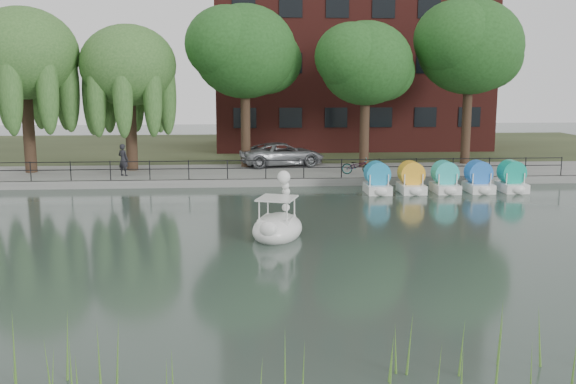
{
  "coord_description": "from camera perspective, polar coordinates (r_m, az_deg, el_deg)",
  "views": [
    {
      "loc": [
        -1.23,
        -19.95,
        5.55
      ],
      "look_at": [
        0.5,
        4.0,
        1.3
      ],
      "focal_mm": 40.0,
      "sensor_mm": 36.0,
      "label": 1
    }
  ],
  "objects": [
    {
      "name": "minivan",
      "position": [
        38.43,
        -0.49,
        3.54
      ],
      "size": [
        3.97,
        6.22,
        1.6
      ],
      "primitive_type": "imported",
      "rotation": [
        0.0,
        0.0,
        1.82
      ],
      "color": "gray",
      "rests_on": "promenade"
    },
    {
      "name": "kerb",
      "position": [
        33.45,
        -1.97,
        0.83
      ],
      "size": [
        40.0,
        0.25,
        0.4
      ],
      "primitive_type": "cube",
      "color": "gray",
      "rests_on": "ground_plane"
    },
    {
      "name": "promenade",
      "position": [
        36.37,
        -2.15,
        1.57
      ],
      "size": [
        40.0,
        6.0,
        0.4
      ],
      "primitive_type": "cube",
      "color": "gray",
      "rests_on": "ground_plane"
    },
    {
      "name": "bicycle",
      "position": [
        35.25,
        6.2,
        2.4
      ],
      "size": [
        0.85,
        1.79,
        1.0
      ],
      "primitive_type": "imported",
      "rotation": [
        0.0,
        0.0,
        1.42
      ],
      "color": "gray",
      "rests_on": "promenade"
    },
    {
      "name": "reed_bank",
      "position": [
        12.0,
        12.26,
        -14.55
      ],
      "size": [
        24.0,
        2.4,
        1.2
      ],
      "color": "#669938",
      "rests_on": "ground_plane"
    },
    {
      "name": "broadleaf_far",
      "position": [
        40.87,
        15.88,
        12.25
      ],
      "size": [
        6.3,
        6.3,
        9.71
      ],
      "color": "#473323",
      "rests_on": "promenade"
    },
    {
      "name": "broadleaf_center",
      "position": [
        37.98,
        -3.87,
        12.29
      ],
      "size": [
        6.0,
        6.0,
        9.25
      ],
      "color": "#473323",
      "rests_on": "promenade"
    },
    {
      "name": "swan_boat",
      "position": [
        22.76,
        -0.91,
        -2.79
      ],
      "size": [
        2.44,
        3.07,
        2.27
      ],
      "rotation": [
        0.0,
        0.0,
        -0.32
      ],
      "color": "white",
      "rests_on": "ground_plane"
    },
    {
      "name": "pedal_boat_row",
      "position": [
        32.7,
        13.78,
        1.05
      ],
      "size": [
        7.95,
        1.7,
        1.4
      ],
      "color": "white",
      "rests_on": "ground_plane"
    },
    {
      "name": "apartment_building",
      "position": [
        50.73,
        5.39,
        14.3
      ],
      "size": [
        20.0,
        10.07,
        18.0
      ],
      "color": "#4C1E16",
      "rests_on": "land_strip"
    },
    {
      "name": "ground_plane",
      "position": [
        20.74,
        -0.59,
        -5.48
      ],
      "size": [
        120.0,
        120.0,
        0.0
      ],
      "primitive_type": "plane",
      "color": "#41514A"
    },
    {
      "name": "willow_left",
      "position": [
        38.33,
        -22.47,
        11.27
      ],
      "size": [
        5.88,
        5.88,
        9.01
      ],
      "color": "#473323",
      "rests_on": "promenade"
    },
    {
      "name": "pedestrian",
      "position": [
        35.53,
        -14.44,
        2.99
      ],
      "size": [
        0.86,
        0.79,
        1.98
      ],
      "primitive_type": "imported",
      "rotation": [
        0.0,
        0.0,
        2.57
      ],
      "color": "black",
      "rests_on": "promenade"
    },
    {
      "name": "willow_mid",
      "position": [
        37.48,
        -14.01,
        10.81
      ],
      "size": [
        5.32,
        5.32,
        8.15
      ],
      "color": "#473323",
      "rests_on": "promenade"
    },
    {
      "name": "broadleaf_right",
      "position": [
        38.15,
        6.93,
        11.22
      ],
      "size": [
        5.4,
        5.4,
        8.32
      ],
      "color": "#473323",
      "rests_on": "promenade"
    },
    {
      "name": "railing",
      "position": [
        33.51,
        -1.99,
        2.48
      ],
      "size": [
        32.0,
        0.05,
        1.0
      ],
      "color": "black",
      "rests_on": "promenade"
    },
    {
      "name": "land_strip",
      "position": [
        50.25,
        -2.71,
        3.89
      ],
      "size": [
        60.0,
        22.0,
        0.36
      ],
      "primitive_type": "cube",
      "color": "#47512D",
      "rests_on": "ground_plane"
    }
  ]
}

